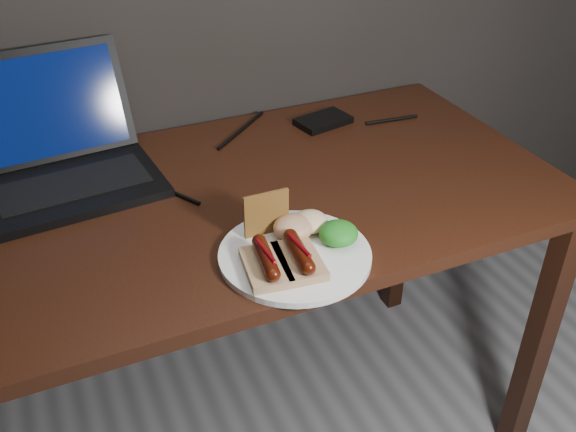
# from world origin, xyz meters

# --- Properties ---
(desk) EXTENTS (1.40, 0.70, 0.75)m
(desk) POSITION_xyz_m (0.00, 1.38, 0.66)
(desk) COLOR #34170D
(desk) RESTS_ON ground
(laptop) EXTENTS (0.38, 0.35, 0.25)m
(laptop) POSITION_xyz_m (-0.28, 1.58, 0.81)
(laptop) COLOR black
(laptop) RESTS_ON desk
(hard_drive) EXTENTS (0.14, 0.11, 0.02)m
(hard_drive) POSITION_xyz_m (0.33, 1.60, 0.76)
(hard_drive) COLOR black
(hard_drive) RESTS_ON desk
(desk_cables) EXTENTS (1.12, 0.37, 0.01)m
(desk_cables) POSITION_xyz_m (-0.03, 1.52, 0.75)
(desk_cables) COLOR black
(desk_cables) RESTS_ON desk
(plate) EXTENTS (0.28, 0.28, 0.01)m
(plate) POSITION_xyz_m (0.05, 1.14, 0.76)
(plate) COLOR silver
(plate) RESTS_ON desk
(bread_sausage_left) EXTENTS (0.08, 0.12, 0.04)m
(bread_sausage_left) POSITION_xyz_m (-0.02, 1.11, 0.78)
(bread_sausage_left) COLOR tan
(bread_sausage_left) RESTS_ON plate
(bread_sausage_center) EXTENTS (0.08, 0.12, 0.04)m
(bread_sausage_center) POSITION_xyz_m (0.04, 1.10, 0.78)
(bread_sausage_center) COLOR tan
(bread_sausage_center) RESTS_ON plate
(crispbread) EXTENTS (0.09, 0.01, 0.08)m
(crispbread) POSITION_xyz_m (0.02, 1.21, 0.80)
(crispbread) COLOR olive
(crispbread) RESTS_ON plate
(salad_greens) EXTENTS (0.07, 0.07, 0.04)m
(salad_greens) POSITION_xyz_m (0.13, 1.13, 0.78)
(salad_greens) COLOR #155611
(salad_greens) RESTS_ON plate
(salsa_mound) EXTENTS (0.07, 0.07, 0.04)m
(salsa_mound) POSITION_xyz_m (0.06, 1.18, 0.78)
(salsa_mound) COLOR maroon
(salsa_mound) RESTS_ON plate
(coleslaw_mound) EXTENTS (0.06, 0.06, 0.04)m
(coleslaw_mound) POSITION_xyz_m (0.10, 1.19, 0.78)
(coleslaw_mound) COLOR beige
(coleslaw_mound) RESTS_ON plate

